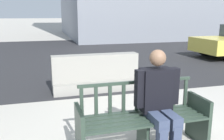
% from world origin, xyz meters
% --- Properties ---
extents(street_asphalt, '(120.00, 12.00, 0.01)m').
position_xyz_m(street_asphalt, '(0.00, 8.70, 0.00)').
color(street_asphalt, '#28282B').
rests_on(street_asphalt, ground).
extents(street_bench, '(1.70, 0.55, 0.88)m').
position_xyz_m(street_bench, '(-0.29, 0.46, 0.40)').
color(street_bench, '#28382D').
rests_on(street_bench, ground).
extents(seated_person, '(0.58, 0.72, 1.31)m').
position_xyz_m(seated_person, '(-0.10, 0.41, 0.69)').
color(seated_person, black).
rests_on(seated_person, ground).
extents(jersey_barrier_centre, '(2.01, 0.71, 0.84)m').
position_xyz_m(jersey_barrier_centre, '(-0.33, 3.22, 0.34)').
color(jersey_barrier_centre, gray).
rests_on(jersey_barrier_centre, ground).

